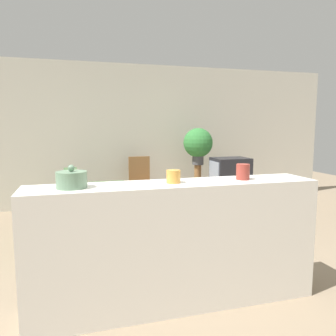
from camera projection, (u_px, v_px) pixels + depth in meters
name	position (u px, v px, depth m)	size (l,w,h in m)	color
ground_plane	(165.00, 284.00, 3.19)	(14.00, 14.00, 0.00)	gray
wall_back	(117.00, 135.00, 6.29)	(9.00, 0.06, 2.70)	beige
couch	(96.00, 214.00, 4.63)	(0.98, 1.96, 0.85)	#476B3D
tv_stand	(230.00, 199.00, 5.73)	(0.81, 0.50, 0.51)	olive
television	(230.00, 171.00, 5.67)	(0.62, 0.47, 0.47)	#232328
wooden_chair	(141.00, 181.00, 6.02)	(0.44, 0.44, 0.97)	olive
plant_stand	(198.00, 186.00, 6.09)	(0.13, 0.13, 0.82)	olive
potted_plant	(198.00, 144.00, 5.99)	(0.54, 0.54, 0.67)	#4C4C51
foreground_counter	(176.00, 244.00, 2.77)	(2.43, 0.44, 1.06)	white
decorative_bowl	(72.00, 179.00, 2.47)	(0.23, 0.23, 0.18)	gray
candle_jar	(173.00, 176.00, 2.69)	(0.12, 0.12, 0.11)	gold
coffee_tin	(243.00, 172.00, 2.86)	(0.12, 0.12, 0.14)	#99382D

